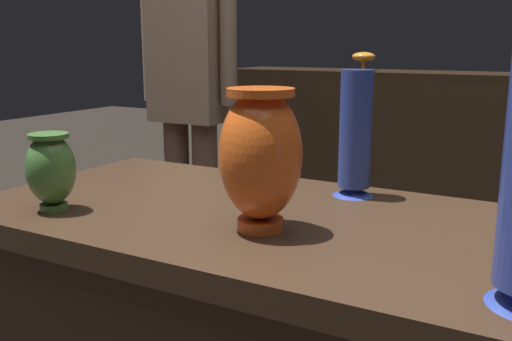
# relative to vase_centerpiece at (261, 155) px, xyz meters

# --- Properties ---
(back_display_shelf) EXTENTS (2.60, 0.40, 0.99)m
(back_display_shelf) POSITION_rel_vase_centerpiece_xyz_m (-0.07, 2.30, -0.45)
(back_display_shelf) COLOR black
(back_display_shelf) RESTS_ON ground_plane
(vase_centerpiece) EXTENTS (0.15, 0.15, 0.26)m
(vase_centerpiece) POSITION_rel_vase_centerpiece_xyz_m (0.00, 0.00, 0.00)
(vase_centerpiece) COLOR #E55B1E
(vase_centerpiece) RESTS_ON display_plinth
(vase_left_accent) EXTENTS (0.09, 0.09, 0.29)m
(vase_left_accent) POSITION_rel_vase_centerpiece_xyz_m (0.06, 0.32, -0.01)
(vase_left_accent) COLOR #2D429E
(vase_left_accent) RESTS_ON display_plinth
(vase_right_accent) EXTENTS (0.10, 0.10, 0.16)m
(vase_right_accent) POSITION_rel_vase_centerpiece_xyz_m (-0.44, -0.10, -0.05)
(vase_right_accent) COLOR #477A38
(vase_right_accent) RESTS_ON display_plinth
(shelf_vase_left) EXTENTS (0.13, 0.13, 0.10)m
(shelf_vase_left) POSITION_rel_vase_centerpiece_xyz_m (-0.59, 2.27, 0.12)
(shelf_vase_left) COLOR orange
(shelf_vase_left) RESTS_ON back_display_shelf
(visitor_near_left) EXTENTS (0.47, 0.19, 1.64)m
(visitor_near_left) POSITION_rel_vase_centerpiece_xyz_m (-0.97, 1.12, 0.03)
(visitor_near_left) COLOR brown
(visitor_near_left) RESTS_ON ground_plane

